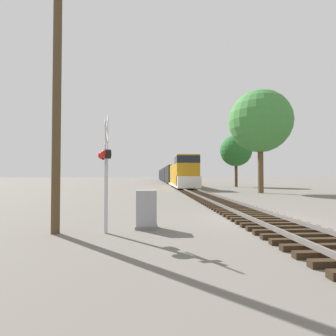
{
  "coord_description": "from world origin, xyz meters",
  "views": [
    {
      "loc": [
        -4.57,
        -10.97,
        1.92
      ],
      "look_at": [
        -3.19,
        11.02,
        2.52
      ],
      "focal_mm": 28.0,
      "sensor_mm": 36.0,
      "label": 1
    }
  ],
  "objects_px": {
    "freight_train": "(168,175)",
    "tree_mid_background": "(236,151)",
    "utility_pole": "(57,92)",
    "tree_far_right": "(260,122)",
    "crossing_signal_near": "(105,162)",
    "relay_cabinet": "(147,210)"
  },
  "relations": [
    {
      "from": "freight_train",
      "to": "tree_mid_background",
      "type": "bearing_deg",
      "value": -74.08
    },
    {
      "from": "utility_pole",
      "to": "relay_cabinet",
      "type": "bearing_deg",
      "value": 12.01
    },
    {
      "from": "freight_train",
      "to": "tree_mid_background",
      "type": "xyz_separation_m",
      "value": [
        9.12,
        -31.98,
        3.86
      ]
    },
    {
      "from": "tree_far_right",
      "to": "tree_mid_background",
      "type": "xyz_separation_m",
      "value": [
        2.04,
        14.35,
        -1.8
      ]
    },
    {
      "from": "freight_train",
      "to": "tree_far_right",
      "type": "bearing_deg",
      "value": -81.31
    },
    {
      "from": "utility_pole",
      "to": "tree_far_right",
      "type": "xyz_separation_m",
      "value": [
        14.81,
        18.47,
        2.98
      ]
    },
    {
      "from": "freight_train",
      "to": "relay_cabinet",
      "type": "distance_m",
      "value": 64.36
    },
    {
      "from": "relay_cabinet",
      "to": "tree_mid_background",
      "type": "relative_size",
      "value": 0.16
    },
    {
      "from": "freight_train",
      "to": "tree_far_right",
      "type": "xyz_separation_m",
      "value": [
        7.08,
        -46.34,
        5.66
      ]
    },
    {
      "from": "freight_train",
      "to": "crossing_signal_near",
      "type": "xyz_separation_m",
      "value": [
        -6.11,
        -64.84,
        0.33
      ]
    },
    {
      "from": "tree_far_right",
      "to": "tree_mid_background",
      "type": "height_order",
      "value": "tree_far_right"
    },
    {
      "from": "crossing_signal_near",
      "to": "tree_mid_background",
      "type": "xyz_separation_m",
      "value": [
        15.23,
        32.86,
        3.53
      ]
    },
    {
      "from": "utility_pole",
      "to": "tree_mid_background",
      "type": "bearing_deg",
      "value": 62.83
    },
    {
      "from": "tree_far_right",
      "to": "utility_pole",
      "type": "bearing_deg",
      "value": -128.72
    },
    {
      "from": "freight_train",
      "to": "tree_far_right",
      "type": "relative_size",
      "value": 7.73
    },
    {
      "from": "utility_pole",
      "to": "tree_far_right",
      "type": "bearing_deg",
      "value": 51.28
    },
    {
      "from": "utility_pole",
      "to": "tree_far_right",
      "type": "distance_m",
      "value": 23.86
    },
    {
      "from": "crossing_signal_near",
      "to": "relay_cabinet",
      "type": "distance_m",
      "value": 2.26
    },
    {
      "from": "crossing_signal_near",
      "to": "utility_pole",
      "type": "bearing_deg",
      "value": -108.91
    },
    {
      "from": "utility_pole",
      "to": "tree_mid_background",
      "type": "distance_m",
      "value": 36.91
    },
    {
      "from": "crossing_signal_near",
      "to": "tree_far_right",
      "type": "xyz_separation_m",
      "value": [
        13.19,
        18.5,
        5.32
      ]
    },
    {
      "from": "freight_train",
      "to": "tree_far_right",
      "type": "distance_m",
      "value": 47.21
    }
  ]
}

